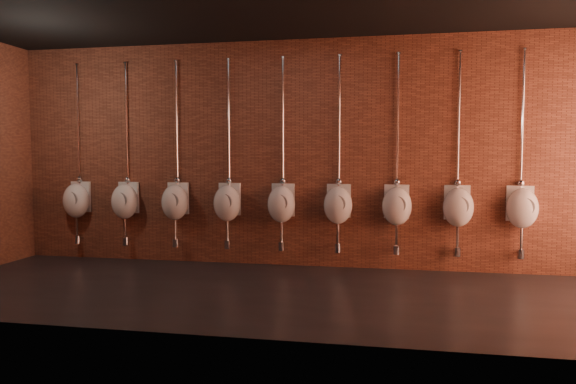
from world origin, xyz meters
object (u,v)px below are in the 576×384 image
Objects in this scene: urinal_2 at (175,201)px; urinal_0 at (77,200)px; urinal_6 at (397,205)px; urinal_7 at (458,206)px; urinal_5 at (338,204)px; urinal_8 at (522,207)px; urinal_3 at (227,202)px; urinal_1 at (125,200)px; urinal_4 at (282,203)px.

urinal_0 is at bearing 180.00° from urinal_2.
urinal_6 and urinal_7 have the same top height.
urinal_8 is at bearing 0.00° from urinal_5.
urinal_6 is at bearing 180.00° from urinal_8.
urinal_6 is at bearing 0.00° from urinal_2.
urinal_7 and urinal_8 have the same top height.
urinal_2 and urinal_3 have the same top height.
urinal_5 is 0.79m from urinal_6.
urinal_3 is at bearing 0.00° from urinal_1.
urinal_4 is (0.79, 0.00, 0.00)m from urinal_3.
urinal_1 and urinal_4 have the same top height.
urinal_5 is (2.38, 0.00, 0.00)m from urinal_2.
urinal_0 and urinal_5 have the same top height.
urinal_4 is (2.38, 0.00, 0.00)m from urinal_1.
urinal_3 is at bearing 180.00° from urinal_4.
urinal_6 is at bearing 0.00° from urinal_1.
urinal_0 and urinal_4 have the same top height.
urinal_8 is at bearing 0.00° from urinal_2.
urinal_4 is at bearing 180.00° from urinal_8.
urinal_0 is 1.59m from urinal_2.
urinal_8 is at bearing 0.00° from urinal_6.
urinal_3 is (2.38, 0.00, 0.00)m from urinal_0.
urinal_4 is at bearing 0.00° from urinal_0.
urinal_0 is 2.38m from urinal_3.
urinal_2 is 1.00× the size of urinal_3.
urinal_0 is 1.00× the size of urinal_6.
urinal_6 is (2.38, 0.00, 0.00)m from urinal_3.
urinal_1 is at bearing 180.00° from urinal_7.
urinal_6 is 1.00× the size of urinal_7.
urinal_5 is 1.00× the size of urinal_7.
urinal_6 is (3.18, 0.00, 0.00)m from urinal_2.
urinal_3 is 0.79m from urinal_4.
urinal_0 is 1.00× the size of urinal_7.
urinal_4 is 1.00× the size of urinal_7.
urinal_1 is at bearing 180.00° from urinal_8.
urinal_8 is (0.79, 0.00, 0.00)m from urinal_7.
urinal_8 is at bearing 0.00° from urinal_1.
urinal_2 and urinal_8 have the same top height.
urinal_7 is (2.38, 0.00, 0.00)m from urinal_4.
urinal_0 is 6.35m from urinal_8.
urinal_2 is (1.59, 0.00, 0.00)m from urinal_0.
urinal_7 is (4.76, 0.00, 0.00)m from urinal_1.
urinal_1 and urinal_6 have the same top height.
urinal_2 is at bearing 0.00° from urinal_1.
urinal_0 is at bearing 180.00° from urinal_5.
urinal_0 is 3.97m from urinal_5.
urinal_3 and urinal_6 have the same top height.
urinal_3 is 3.18m from urinal_7.
urinal_7 is at bearing 0.00° from urinal_2.
urinal_0 is at bearing 180.00° from urinal_3.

